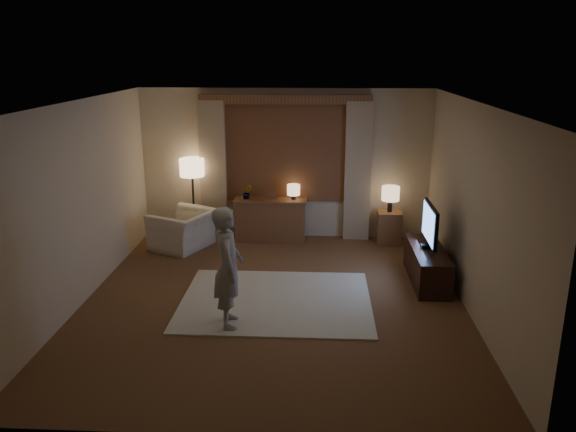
# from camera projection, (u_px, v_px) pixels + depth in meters

# --- Properties ---
(room) EXTENTS (5.04, 5.54, 2.64)m
(room) POSITION_uv_depth(u_px,v_px,m) (276.00, 194.00, 7.57)
(room) COLOR brown
(room) RESTS_ON ground
(rug) EXTENTS (2.50, 2.00, 0.02)m
(rug) POSITION_uv_depth(u_px,v_px,m) (276.00, 301.00, 7.45)
(rug) COLOR beige
(rug) RESTS_ON floor
(sideboard) EXTENTS (1.20, 0.40, 0.70)m
(sideboard) POSITION_uv_depth(u_px,v_px,m) (271.00, 221.00, 9.78)
(sideboard) COLOR brown
(sideboard) RESTS_ON floor
(picture_frame) EXTENTS (0.16, 0.02, 0.20)m
(picture_frame) POSITION_uv_depth(u_px,v_px,m) (270.00, 196.00, 9.65)
(picture_frame) COLOR brown
(picture_frame) RESTS_ON sideboard
(plant) EXTENTS (0.17, 0.13, 0.30)m
(plant) POSITION_uv_depth(u_px,v_px,m) (247.00, 193.00, 9.66)
(plant) COLOR #999999
(plant) RESTS_ON sideboard
(table_lamp_sideboard) EXTENTS (0.22, 0.22, 0.30)m
(table_lamp_sideboard) POSITION_uv_depth(u_px,v_px,m) (294.00, 190.00, 9.60)
(table_lamp_sideboard) COLOR black
(table_lamp_sideboard) RESTS_ON sideboard
(floor_lamp) EXTENTS (0.42, 0.42, 1.43)m
(floor_lamp) POSITION_uv_depth(u_px,v_px,m) (192.00, 172.00, 9.60)
(floor_lamp) COLOR black
(floor_lamp) RESTS_ON floor
(armchair) EXTENTS (1.17, 1.24, 0.63)m
(armchair) POSITION_uv_depth(u_px,v_px,m) (184.00, 230.00, 9.38)
(armchair) COLOR #F2E4C7
(armchair) RESTS_ON floor
(side_table) EXTENTS (0.40, 0.40, 0.56)m
(side_table) POSITION_uv_depth(u_px,v_px,m) (389.00, 227.00, 9.64)
(side_table) COLOR brown
(side_table) RESTS_ON floor
(table_lamp_side) EXTENTS (0.30, 0.30, 0.44)m
(table_lamp_side) POSITION_uv_depth(u_px,v_px,m) (391.00, 194.00, 9.48)
(table_lamp_side) COLOR black
(table_lamp_side) RESTS_ON side_table
(tv_stand) EXTENTS (0.45, 1.40, 0.50)m
(tv_stand) POSITION_uv_depth(u_px,v_px,m) (427.00, 265.00, 8.03)
(tv_stand) COLOR black
(tv_stand) RESTS_ON floor
(tv) EXTENTS (0.22, 0.88, 0.64)m
(tv) POSITION_uv_depth(u_px,v_px,m) (430.00, 225.00, 7.86)
(tv) COLOR black
(tv) RESTS_ON tv_stand
(person) EXTENTS (0.44, 0.59, 1.47)m
(person) POSITION_uv_depth(u_px,v_px,m) (228.00, 267.00, 6.59)
(person) COLOR #A19C94
(person) RESTS_ON rug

